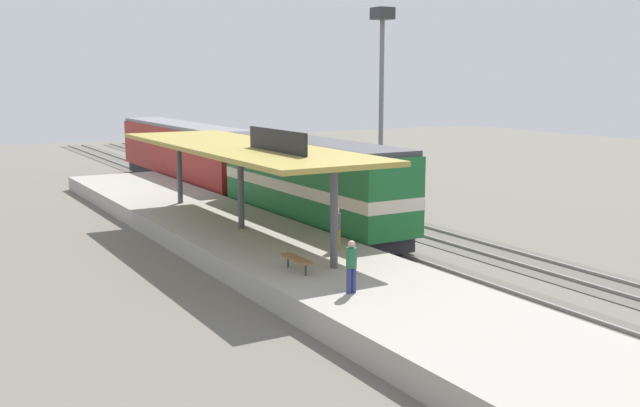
{
  "coord_description": "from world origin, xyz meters",
  "views": [
    {
      "loc": [
        -18.05,
        -29.96,
        7.68
      ],
      "look_at": [
        -1.38,
        -1.52,
        2.0
      ],
      "focal_mm": 41.46,
      "sensor_mm": 36.0,
      "label": 1
    }
  ],
  "objects_px": {
    "passenger_carriage_single": "(185,154)",
    "light_mast": "(382,64)",
    "locomotive": "(311,184)",
    "platform_bench": "(297,259)",
    "person_walking": "(337,226)",
    "person_waiting": "(351,264)"
  },
  "relations": [
    {
      "from": "person_waiting",
      "to": "person_walking",
      "type": "relative_size",
      "value": 1.0
    },
    {
      "from": "platform_bench",
      "to": "person_waiting",
      "type": "bearing_deg",
      "value": -85.87
    },
    {
      "from": "light_mast",
      "to": "person_walking",
      "type": "distance_m",
      "value": 17.81
    },
    {
      "from": "locomotive",
      "to": "person_waiting",
      "type": "height_order",
      "value": "locomotive"
    },
    {
      "from": "person_waiting",
      "to": "platform_bench",
      "type": "bearing_deg",
      "value": 94.13
    },
    {
      "from": "light_mast",
      "to": "person_waiting",
      "type": "distance_m",
      "value": 23.33
    },
    {
      "from": "platform_bench",
      "to": "passenger_carriage_single",
      "type": "bearing_deg",
      "value": 77.67
    },
    {
      "from": "locomotive",
      "to": "light_mast",
      "type": "distance_m",
      "value": 11.1
    },
    {
      "from": "light_mast",
      "to": "person_waiting",
      "type": "relative_size",
      "value": 6.84
    },
    {
      "from": "platform_bench",
      "to": "person_waiting",
      "type": "xyz_separation_m",
      "value": [
        0.23,
        -3.2,
        0.51
      ]
    },
    {
      "from": "platform_bench",
      "to": "locomotive",
      "type": "height_order",
      "value": "locomotive"
    },
    {
      "from": "platform_bench",
      "to": "light_mast",
      "type": "height_order",
      "value": "light_mast"
    },
    {
      "from": "platform_bench",
      "to": "passenger_carriage_single",
      "type": "xyz_separation_m",
      "value": [
        6.0,
        27.45,
        0.97
      ]
    },
    {
      "from": "passenger_carriage_single",
      "to": "person_waiting",
      "type": "distance_m",
      "value": 31.19
    },
    {
      "from": "passenger_carriage_single",
      "to": "light_mast",
      "type": "height_order",
      "value": "light_mast"
    },
    {
      "from": "platform_bench",
      "to": "person_waiting",
      "type": "relative_size",
      "value": 0.99
    },
    {
      "from": "locomotive",
      "to": "person_walking",
      "type": "height_order",
      "value": "locomotive"
    },
    {
      "from": "locomotive",
      "to": "passenger_carriage_single",
      "type": "bearing_deg",
      "value": 90.0
    },
    {
      "from": "light_mast",
      "to": "person_walking",
      "type": "relative_size",
      "value": 6.84
    },
    {
      "from": "platform_bench",
      "to": "person_walking",
      "type": "relative_size",
      "value": 0.99
    },
    {
      "from": "person_waiting",
      "to": "person_walking",
      "type": "bearing_deg",
      "value": 62.87
    },
    {
      "from": "platform_bench",
      "to": "person_waiting",
      "type": "height_order",
      "value": "person_waiting"
    }
  ]
}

